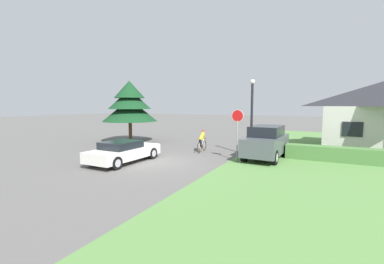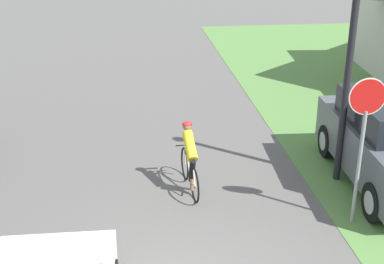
{
  "view_description": "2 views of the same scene",
  "coord_description": "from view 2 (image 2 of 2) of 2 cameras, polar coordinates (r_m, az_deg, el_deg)",
  "views": [
    {
      "loc": [
        8.08,
        -11.62,
        3.14
      ],
      "look_at": [
        0.58,
        3.1,
        1.43
      ],
      "focal_mm": 24.0,
      "sensor_mm": 36.0,
      "label": 1
    },
    {
      "loc": [
        -0.31,
        -6.2,
        5.55
      ],
      "look_at": [
        0.94,
        4.48,
        1.16
      ],
      "focal_mm": 50.0,
      "sensor_mm": 36.0,
      "label": 2
    }
  ],
  "objects": [
    {
      "name": "stop_sign",
      "position": [
        10.14,
        17.89,
        0.8
      ],
      "size": [
        0.69,
        0.07,
        2.91
      ],
      "rotation": [
        0.0,
        0.0,
        3.08
      ],
      "color": "gray",
      "rests_on": "ground"
    },
    {
      "name": "cyclist",
      "position": [
        11.4,
        -0.24,
        -2.91
      ],
      "size": [
        0.44,
        1.79,
        1.5
      ],
      "rotation": [
        0.0,
        0.0,
        1.66
      ],
      "color": "black",
      "rests_on": "ground"
    },
    {
      "name": "street_lamp",
      "position": [
        11.63,
        16.45,
        7.27
      ],
      "size": [
        0.29,
        0.29,
        4.78
      ],
      "color": "black",
      "rests_on": "ground"
    }
  ]
}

